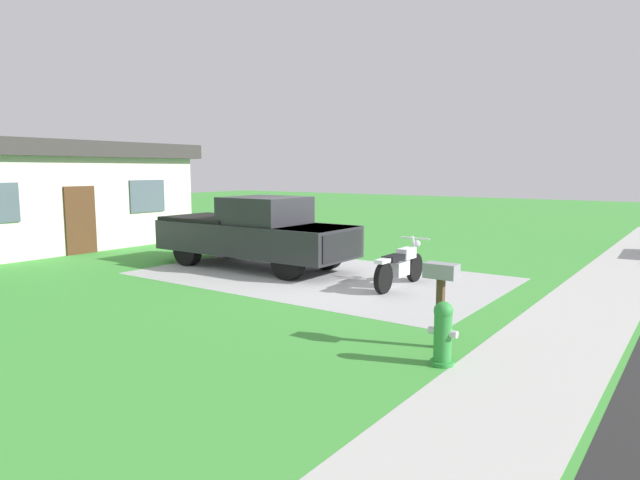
{
  "coord_description": "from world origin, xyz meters",
  "views": [
    {
      "loc": [
        -10.89,
        -7.78,
        2.61
      ],
      "look_at": [
        -0.02,
        -0.04,
        0.9
      ],
      "focal_mm": 30.99,
      "sensor_mm": 36.0,
      "label": 1
    }
  ],
  "objects_px": {
    "fire_hydrant": "(443,334)",
    "mailbox": "(441,282)",
    "pickup_truck": "(253,232)",
    "neighbor_house": "(37,194)",
    "motorcycle": "(400,266)"
  },
  "relations": [
    {
      "from": "pickup_truck",
      "to": "mailbox",
      "type": "relative_size",
      "value": 4.48
    },
    {
      "from": "mailbox",
      "to": "neighbor_house",
      "type": "relative_size",
      "value": 0.13
    },
    {
      "from": "fire_hydrant",
      "to": "mailbox",
      "type": "distance_m",
      "value": 0.92
    },
    {
      "from": "pickup_truck",
      "to": "neighbor_house",
      "type": "height_order",
      "value": "neighbor_house"
    },
    {
      "from": "motorcycle",
      "to": "neighbor_house",
      "type": "relative_size",
      "value": 0.23
    },
    {
      "from": "neighbor_house",
      "to": "motorcycle",
      "type": "bearing_deg",
      "value": -84.0
    },
    {
      "from": "fire_hydrant",
      "to": "mailbox",
      "type": "bearing_deg",
      "value": 26.2
    },
    {
      "from": "fire_hydrant",
      "to": "motorcycle",
      "type": "bearing_deg",
      "value": 33.79
    },
    {
      "from": "motorcycle",
      "to": "fire_hydrant",
      "type": "relative_size",
      "value": 2.54
    },
    {
      "from": "mailbox",
      "to": "motorcycle",
      "type": "bearing_deg",
      "value": 35.11
    },
    {
      "from": "pickup_truck",
      "to": "fire_hydrant",
      "type": "relative_size",
      "value": 6.49
    },
    {
      "from": "neighbor_house",
      "to": "pickup_truck",
      "type": "bearing_deg",
      "value": -81.07
    },
    {
      "from": "pickup_truck",
      "to": "mailbox",
      "type": "distance_m",
      "value": 7.64
    },
    {
      "from": "mailbox",
      "to": "neighbor_house",
      "type": "height_order",
      "value": "neighbor_house"
    },
    {
      "from": "fire_hydrant",
      "to": "mailbox",
      "type": "height_order",
      "value": "mailbox"
    }
  ]
}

